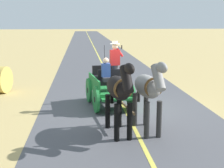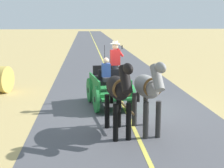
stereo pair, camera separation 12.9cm
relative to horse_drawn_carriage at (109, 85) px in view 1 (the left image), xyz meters
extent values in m
plane|color=tan|center=(-0.53, 0.42, -0.82)|extent=(200.00, 200.00, 0.00)
cube|color=#4C4C51|center=(-0.53, 0.42, -0.81)|extent=(6.22, 160.00, 0.01)
cube|color=#DBCC4C|center=(-0.53, 0.42, -0.81)|extent=(0.12, 160.00, 0.00)
cube|color=#1E7233|center=(0.01, -0.08, -0.16)|extent=(1.50, 2.35, 0.12)
cube|color=#1E7233|center=(-0.55, -0.16, 0.12)|extent=(0.35, 2.08, 0.44)
cube|color=#1E7233|center=(0.58, 0.00, 0.12)|extent=(0.35, 2.08, 0.44)
cube|color=#1E7233|center=(-0.16, 1.13, -0.26)|extent=(1.10, 0.39, 0.08)
cube|color=#1E7233|center=(0.18, -1.27, -0.34)|extent=(0.74, 0.30, 0.06)
cube|color=black|center=(-0.07, 0.52, 0.22)|extent=(1.06, 0.50, 0.14)
cube|color=black|center=(-0.04, 0.34, 0.44)|extent=(1.02, 0.22, 0.44)
cube|color=black|center=(0.08, -0.57, 0.22)|extent=(1.06, 0.50, 0.14)
cube|color=black|center=(0.11, -0.75, 0.44)|extent=(1.02, 0.22, 0.44)
cylinder|color=#1E7233|center=(-0.74, 0.59, -0.34)|extent=(0.23, 0.96, 0.96)
cylinder|color=black|center=(-0.74, 0.59, -0.34)|extent=(0.15, 0.23, 0.21)
cylinder|color=#1E7233|center=(0.55, 0.77, -0.34)|extent=(0.23, 0.96, 0.96)
cylinder|color=black|center=(0.55, 0.77, -0.34)|extent=(0.15, 0.23, 0.21)
cylinder|color=#1E7233|center=(-0.52, -0.94, -0.34)|extent=(0.23, 0.96, 0.96)
cylinder|color=black|center=(-0.52, -0.94, -0.34)|extent=(0.15, 0.23, 0.21)
cylinder|color=#1E7233|center=(0.77, -0.75, -0.34)|extent=(0.23, 0.96, 0.96)
cylinder|color=black|center=(0.77, -0.75, -0.34)|extent=(0.15, 0.23, 0.21)
cylinder|color=brown|center=(-0.29, 2.10, -0.21)|extent=(0.35, 1.99, 0.07)
cylinder|color=black|center=(0.23, 0.56, 0.92)|extent=(0.02, 0.02, 1.30)
cylinder|color=#2D2D33|center=(-0.18, 0.22, 0.35)|extent=(0.22, 0.22, 0.90)
cube|color=red|center=(-0.18, 0.22, 1.08)|extent=(0.37, 0.27, 0.56)
sphere|color=beige|center=(-0.18, 0.22, 1.48)|extent=(0.22, 0.22, 0.22)
cylinder|color=beige|center=(-0.18, 0.22, 1.58)|extent=(0.36, 0.36, 0.01)
cylinder|color=beige|center=(-0.18, 0.22, 1.63)|extent=(0.20, 0.20, 0.10)
cylinder|color=red|center=(-0.36, 0.24, 1.26)|extent=(0.27, 0.12, 0.32)
cube|color=black|center=(-0.43, 0.25, 1.46)|extent=(0.03, 0.07, 0.14)
cube|color=#2D2D33|center=(0.16, 0.67, 0.36)|extent=(0.32, 0.36, 0.14)
cube|color=#2D4C99|center=(0.18, 0.55, 0.67)|extent=(0.33, 0.24, 0.48)
sphere|color=beige|center=(0.18, 0.55, 1.02)|extent=(0.20, 0.20, 0.20)
ellipsoid|color=gray|center=(-0.83, 2.83, 0.55)|extent=(0.77, 1.62, 0.64)
cylinder|color=#272726|center=(-1.09, 3.34, -0.29)|extent=(0.15, 0.15, 1.05)
cylinder|color=#272726|center=(-0.72, 3.39, -0.29)|extent=(0.15, 0.15, 1.05)
cylinder|color=#272726|center=(-0.94, 2.26, -0.29)|extent=(0.15, 0.15, 1.05)
cylinder|color=#272726|center=(-0.58, 2.31, -0.29)|extent=(0.15, 0.15, 1.05)
cylinder|color=gray|center=(-0.95, 3.66, 0.95)|extent=(0.35, 0.68, 0.73)
ellipsoid|color=gray|center=(-0.98, 3.88, 1.26)|extent=(0.29, 0.56, 0.28)
cube|color=#272726|center=(-0.94, 3.64, 0.99)|extent=(0.13, 0.51, 0.56)
cylinder|color=#272726|center=(-0.73, 2.09, 0.25)|extent=(0.11, 0.11, 0.70)
torus|color=brown|center=(-0.91, 3.37, 0.63)|extent=(0.55, 0.14, 0.55)
ellipsoid|color=black|center=(0.02, 2.95, 0.55)|extent=(0.77, 1.62, 0.64)
cylinder|color=black|center=(-0.24, 3.46, -0.29)|extent=(0.15, 0.15, 1.05)
cylinder|color=black|center=(0.12, 3.51, -0.29)|extent=(0.15, 0.15, 1.05)
cylinder|color=black|center=(-0.08, 2.38, -0.29)|extent=(0.15, 0.15, 1.05)
cylinder|color=black|center=(0.28, 2.43, -0.29)|extent=(0.15, 0.15, 1.05)
cylinder|color=black|center=(-0.10, 3.78, 0.95)|extent=(0.35, 0.68, 0.73)
ellipsoid|color=black|center=(-0.13, 4.00, 1.26)|extent=(0.29, 0.57, 0.28)
cube|color=black|center=(-0.09, 3.76, 0.99)|extent=(0.13, 0.51, 0.56)
cylinder|color=black|center=(0.13, 2.21, 0.25)|extent=(0.11, 0.11, 0.70)
torus|color=brown|center=(-0.06, 3.49, 0.63)|extent=(0.55, 0.15, 0.55)
camera|label=1|loc=(1.05, 11.55, 2.44)|focal=50.31mm
camera|label=2|loc=(0.92, 11.56, 2.44)|focal=50.31mm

